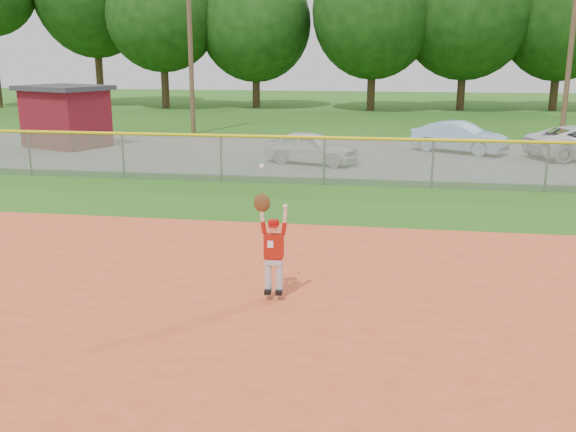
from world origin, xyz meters
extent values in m
plane|color=#245613|center=(0.00, 0.00, 0.00)|extent=(120.00, 120.00, 0.00)
cube|color=#CA4624|center=(0.00, -3.00, 0.02)|extent=(24.00, 16.00, 0.04)
cube|color=slate|center=(0.00, 16.00, 0.01)|extent=(44.00, 10.00, 0.03)
imported|color=white|center=(-0.86, 13.78, 0.63)|extent=(3.77, 2.36, 1.20)
imported|color=#81A5C0|center=(4.84, 17.43, 0.66)|extent=(4.03, 2.99, 1.27)
cube|color=#5C0D15|center=(-12.03, 16.47, 1.24)|extent=(3.84, 3.41, 2.48)
cube|color=#333338|center=(-12.03, 16.47, 2.58)|extent=(4.36, 3.93, 0.20)
cube|color=gray|center=(0.00, 10.00, 0.75)|extent=(40.00, 0.03, 1.50)
cylinder|color=yellow|center=(0.00, 10.00, 1.50)|extent=(40.00, 0.10, 0.10)
cylinder|color=gray|center=(-10.00, 10.00, 0.75)|extent=(0.06, 0.06, 1.50)
cylinder|color=gray|center=(-6.67, 10.00, 0.75)|extent=(0.06, 0.06, 1.50)
cylinder|color=gray|center=(-3.33, 10.00, 0.75)|extent=(0.06, 0.06, 1.50)
cylinder|color=gray|center=(0.00, 10.00, 0.75)|extent=(0.06, 0.06, 1.50)
cylinder|color=gray|center=(3.33, 10.00, 0.75)|extent=(0.06, 0.06, 1.50)
cylinder|color=gray|center=(6.67, 10.00, 0.75)|extent=(0.06, 0.06, 1.50)
cylinder|color=#4C3823|center=(-8.00, 22.00, 4.50)|extent=(0.24, 0.24, 9.00)
cylinder|color=#4C3823|center=(10.00, 22.00, 4.50)|extent=(0.24, 0.24, 9.00)
cylinder|color=#422D1C|center=(-20.61, 38.40, 3.05)|extent=(0.56, 0.56, 6.10)
cylinder|color=#422D1C|center=(-14.62, 36.53, 2.22)|extent=(0.56, 0.56, 4.43)
ellipsoid|color=#193F0F|center=(-14.62, 36.53, 6.55)|extent=(8.01, 8.01, 7.88)
cylinder|color=#422D1C|center=(-8.07, 38.17, 2.05)|extent=(0.56, 0.56, 4.11)
ellipsoid|color=#193F0F|center=(-8.07, 38.17, 6.07)|extent=(8.19, 8.19, 8.39)
cylinder|color=#422D1C|center=(0.53, 37.14, 2.32)|extent=(0.56, 0.56, 4.64)
ellipsoid|color=#193F0F|center=(0.53, 37.14, 6.86)|extent=(8.57, 8.57, 9.43)
cylinder|color=#422D1C|center=(6.92, 38.34, 2.44)|extent=(0.56, 0.56, 4.89)
ellipsoid|color=#193F0F|center=(6.92, 38.34, 7.22)|extent=(9.41, 9.41, 10.28)
cylinder|color=#422D1C|center=(13.43, 39.01, 2.39)|extent=(0.56, 0.56, 4.78)
ellipsoid|color=#193F0F|center=(13.43, 39.01, 7.06)|extent=(8.62, 8.62, 10.06)
cylinder|color=silver|center=(0.09, 0.16, 0.41)|extent=(0.12, 0.12, 0.53)
cylinder|color=silver|center=(0.28, 0.17, 0.41)|extent=(0.12, 0.12, 0.53)
cube|color=black|center=(0.09, 0.13, 0.18)|extent=(0.11, 0.21, 0.07)
cube|color=black|center=(0.28, 0.14, 0.18)|extent=(0.11, 0.21, 0.07)
cube|color=silver|center=(0.18, 0.17, 0.70)|extent=(0.28, 0.16, 0.11)
cube|color=maroon|center=(0.18, 0.17, 0.77)|extent=(0.29, 0.17, 0.04)
cube|color=#A0160B|center=(0.18, 0.17, 0.97)|extent=(0.32, 0.18, 0.40)
cube|color=white|center=(0.14, 0.08, 1.02)|extent=(0.10, 0.01, 0.12)
sphere|color=beige|center=(0.18, 0.17, 1.31)|extent=(0.18, 0.18, 0.18)
cylinder|color=#990D09|center=(0.18, 0.17, 1.36)|extent=(0.19, 0.19, 0.08)
cube|color=#990D09|center=(0.18, 0.07, 1.33)|extent=(0.14, 0.11, 0.02)
cylinder|color=#A0160B|center=(0.01, 0.16, 1.27)|extent=(0.10, 0.08, 0.22)
cylinder|color=beige|center=(-0.01, 0.16, 1.50)|extent=(0.08, 0.07, 0.24)
ellipsoid|color=#4C2D14|center=(-0.01, 0.16, 1.70)|extent=(0.28, 0.13, 0.32)
sphere|color=white|center=(-0.01, 0.16, 2.30)|extent=(0.08, 0.08, 0.08)
cylinder|color=#A0160B|center=(0.35, 0.17, 1.27)|extent=(0.10, 0.08, 0.22)
cylinder|color=beige|center=(0.37, 0.17, 1.50)|extent=(0.08, 0.07, 0.24)
sphere|color=beige|center=(0.37, 0.17, 1.64)|extent=(0.09, 0.09, 0.08)
camera|label=1|loc=(2.02, -9.85, 4.09)|focal=40.00mm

